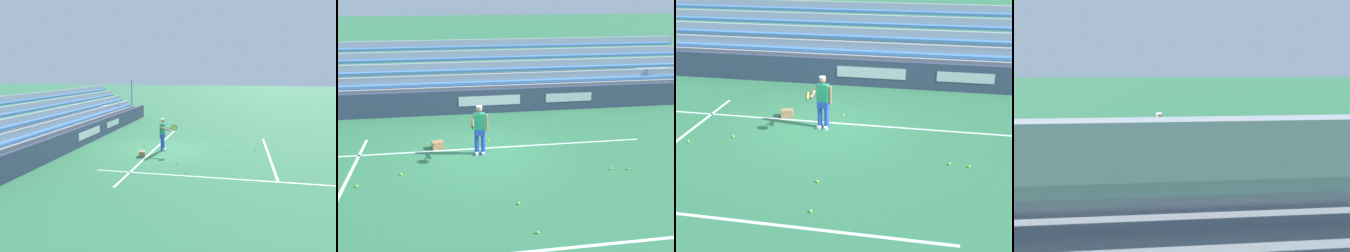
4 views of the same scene
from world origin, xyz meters
The scene contains 13 objects.
ground_plane centered at (0.00, 0.00, 0.00)m, with size 160.00×160.00×0.00m, color #337A4C.
court_baseline_white centered at (0.00, -0.50, 0.00)m, with size 12.00×0.10×0.01m, color white.
back_wall_sponsor_board centered at (-0.01, -4.79, 0.55)m, with size 24.58×0.25×1.10m.
bleacher_stand centered at (0.00, -7.02, 0.76)m, with size 23.35×3.20×3.40m.
tennis_player centered at (0.02, -0.01, 0.89)m, with size 0.61×0.98×1.71m.
ball_box_cardboard centered at (1.45, -0.75, 0.13)m, with size 0.40×0.30×0.26m, color #A87F51.
tennis_ball_on_baseline centered at (-0.68, 3.51, 0.03)m, with size 0.07×0.07×0.07m, color #CCE533.
tennis_ball_far_right centered at (2.55, 1.26, 0.03)m, with size 0.07×0.07×0.07m, color #CCE533.
tennis_ball_by_box centered at (-0.87, 4.87, 0.03)m, with size 0.07×0.07×0.07m, color #CCE533.
tennis_ball_toward_net centered at (-4.46, 1.96, 0.03)m, with size 0.07×0.07×0.07m, color #CCE533.
tennis_ball_far_left centered at (3.73, 1.85, 0.03)m, with size 0.07×0.07×0.07m, color #CCE533.
tennis_ball_near_player centered at (-3.95, 1.87, 0.03)m, with size 0.07×0.07×0.07m, color #CCE533.
tennis_ball_stray_back centered at (-0.41, -1.18, 0.03)m, with size 0.07×0.07×0.07m, color #CCE533.
Camera 2 is at (1.06, 12.44, 5.33)m, focal length 42.00 mm.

